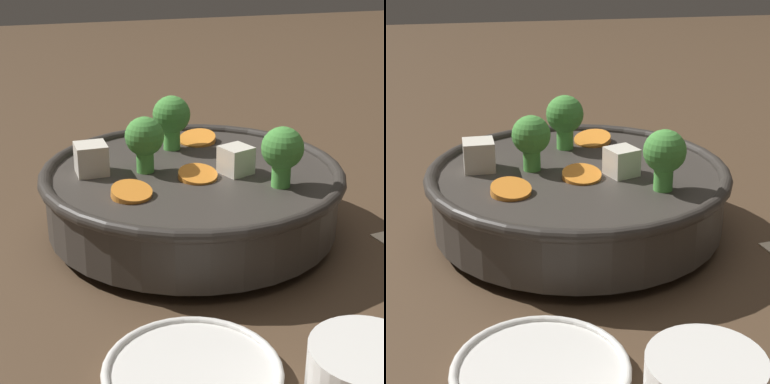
{
  "view_description": "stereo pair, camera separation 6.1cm",
  "coord_description": "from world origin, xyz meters",
  "views": [
    {
      "loc": [
        0.17,
        0.54,
        0.27
      ],
      "look_at": [
        0.0,
        0.0,
        0.04
      ],
      "focal_mm": 60.0,
      "sensor_mm": 36.0,
      "label": 1
    },
    {
      "loc": [
        0.11,
        0.55,
        0.27
      ],
      "look_at": [
        0.0,
        0.0,
        0.04
      ],
      "focal_mm": 60.0,
      "sensor_mm": 36.0,
      "label": 2
    }
  ],
  "objects": [
    {
      "name": "ground_plane",
      "position": [
        0.0,
        0.0,
        0.0
      ],
      "size": [
        3.0,
        3.0,
        0.0
      ],
      "primitive_type": "plane",
      "color": "#4C3826"
    },
    {
      "name": "stirfry_bowl",
      "position": [
        0.0,
        -0.0,
        0.04
      ],
      "size": [
        0.28,
        0.28,
        0.12
      ],
      "color": "#38332D",
      "rests_on": "ground_plane"
    },
    {
      "name": "side_saucer",
      "position": [
        0.07,
        0.21,
        0.01
      ],
      "size": [
        0.12,
        0.12,
        0.01
      ],
      "color": "white",
      "rests_on": "ground_plane"
    }
  ]
}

